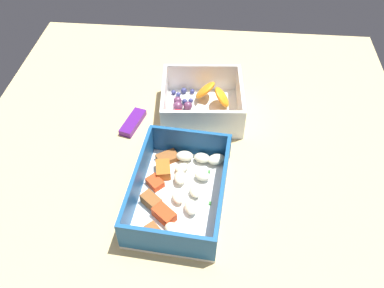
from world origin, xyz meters
TOP-DOWN VIEW (x-y plane):
  - table_surface at (0.00, 0.00)cm, footprint 80.00×80.00cm
  - pasta_container at (-11.44, 0.96)cm, footprint 20.99×15.35cm
  - fruit_bowl at (8.99, -1.30)cm, footprint 15.29×16.07cm
  - candy_bar at (4.45, 11.51)cm, footprint 7.38×4.13cm
  - paper_cup_liner at (20.23, -1.69)cm, footprint 4.12×4.12cm

SIDE VIEW (x-z plane):
  - table_surface at x=0.00cm, z-range 0.00..2.00cm
  - candy_bar at x=4.45cm, z-range 2.00..3.20cm
  - paper_cup_liner at x=20.23cm, z-range 2.00..3.58cm
  - pasta_container at x=-11.44cm, z-range 0.86..6.81cm
  - fruit_bowl at x=8.99cm, z-range 0.99..7.43cm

